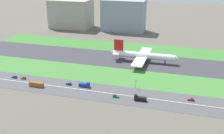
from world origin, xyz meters
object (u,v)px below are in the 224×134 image
(car_3, at_px, (24,78))
(bus_0, at_px, (36,85))
(car_5, at_px, (69,84))
(car_4, at_px, (15,77))
(airliner, at_px, (143,55))
(terminal_building, at_px, (71,14))
(car_0, at_px, (191,99))
(car_1, at_px, (116,96))
(truck_1, at_px, (85,85))
(traffic_light, at_px, (136,83))
(hangar_building, at_px, (123,16))
(fuel_tank_west, at_px, (131,18))
(truck_2, at_px, (140,99))

(car_3, distance_m, bus_0, 20.28)
(car_5, relative_size, car_4, 1.00)
(airliner, bearing_deg, terminal_building, 137.22)
(car_3, height_order, car_0, same)
(car_3, bearing_deg, car_0, 0.00)
(car_1, height_order, terminal_building, terminal_building)
(car_0, height_order, car_1, same)
(car_4, bearing_deg, truck_1, -0.00)
(car_5, relative_size, traffic_light, 0.61)
(terminal_building, bearing_deg, hangar_building, 0.00)
(car_1, bearing_deg, terminal_building, -58.27)
(car_4, distance_m, fuel_tank_west, 231.64)
(car_3, relative_size, car_5, 1.00)
(bus_0, distance_m, car_4, 27.93)
(car_3, relative_size, hangar_building, 0.08)
(car_1, relative_size, car_4, 1.00)
(car_0, bearing_deg, truck_2, -163.49)
(car_4, distance_m, hangar_building, 188.62)
(truck_1, relative_size, traffic_light, 1.17)
(truck_1, height_order, truck_2, same)
(car_5, height_order, hangar_building, hangar_building)
(truck_1, bearing_deg, airliner, 65.06)
(car_5, distance_m, hangar_building, 183.09)
(car_5, xyz_separation_m, truck_1, (13.06, -0.00, 0.75))
(truck_2, bearing_deg, bus_0, -0.00)
(bus_0, bearing_deg, fuel_tank_west, -94.68)
(car_3, relative_size, traffic_light, 0.61)
(car_4, distance_m, terminal_building, 185.41)
(car_3, distance_m, car_0, 131.23)
(car_5, bearing_deg, airliner, 56.69)
(car_0, bearing_deg, car_4, 180.00)
(truck_1, bearing_deg, car_1, -20.23)
(car_0, relative_size, traffic_light, 0.61)
(car_0, relative_size, truck_2, 0.52)
(airliner, bearing_deg, hangar_building, 112.66)
(car_5, height_order, terminal_building, terminal_building)
(bus_0, height_order, terminal_building, terminal_building)
(hangar_building, bearing_deg, car_4, -104.02)
(airliner, bearing_deg, bus_0, -130.65)
(airliner, height_order, car_3, airliner)
(car_4, xyz_separation_m, fuel_tank_west, (45.48, 227.00, 7.69))
(car_1, relative_size, truck_2, 0.52)
(terminal_building, bearing_deg, car_4, -80.59)
(bus_0, relative_size, car_0, 2.64)
(traffic_light, distance_m, terminal_building, 217.36)
(airliner, relative_size, car_5, 14.77)
(car_0, bearing_deg, car_5, 180.00)
(terminal_building, bearing_deg, truck_1, -63.29)
(car_5, height_order, bus_0, bus_0)
(car_3, relative_size, terminal_building, 0.08)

